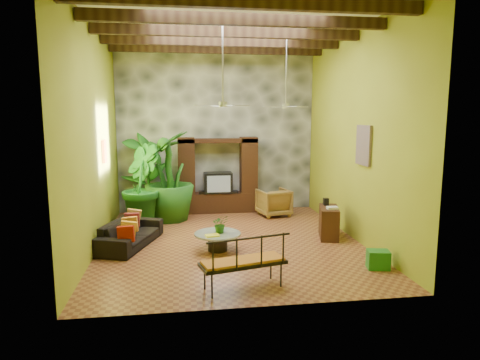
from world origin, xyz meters
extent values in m
plane|color=brown|center=(0.00, 0.00, 0.00)|extent=(7.00, 7.00, 0.00)
cube|color=silver|center=(0.00, 0.00, 5.00)|extent=(6.00, 7.00, 0.02)
cube|color=olive|center=(0.00, 3.50, 2.50)|extent=(6.00, 0.02, 5.00)
cube|color=olive|center=(-3.00, 0.00, 2.50)|extent=(0.02, 7.00, 5.00)
cube|color=olive|center=(3.00, 0.00, 2.50)|extent=(0.02, 7.00, 5.00)
cube|color=#3F4348|center=(0.00, 3.44, 2.50)|extent=(5.98, 0.10, 4.98)
cube|color=#342210|center=(0.00, -2.60, 4.78)|extent=(5.95, 0.16, 0.22)
cube|color=#342210|center=(0.00, -1.30, 4.78)|extent=(5.95, 0.16, 0.22)
cube|color=#342210|center=(0.00, 0.00, 4.78)|extent=(5.95, 0.16, 0.22)
cube|color=#342210|center=(0.00, 1.30, 4.78)|extent=(5.95, 0.16, 0.22)
cube|color=#342210|center=(0.00, 2.60, 4.78)|extent=(5.95, 0.16, 0.22)
cube|color=#331A0E|center=(0.00, 3.14, 0.30)|extent=(2.40, 0.50, 0.60)
cube|color=#331A0E|center=(-0.95, 3.14, 1.30)|extent=(0.50, 0.48, 2.00)
cube|color=#331A0E|center=(0.95, 3.14, 1.30)|extent=(0.50, 0.48, 2.00)
cube|color=#331A0E|center=(0.00, 3.14, 2.20)|extent=(2.40, 0.48, 0.12)
cube|color=black|center=(0.00, 3.12, 0.92)|extent=(0.85, 0.52, 0.62)
cube|color=#8C99A8|center=(0.00, 2.85, 0.92)|extent=(0.70, 0.02, 0.50)
cylinder|color=#B3B3B8|center=(-0.20, -0.40, 4.10)|extent=(0.04, 0.04, 1.80)
cylinder|color=#B3B3B8|center=(-0.20, -0.40, 3.20)|extent=(0.18, 0.18, 0.12)
cube|color=#B3B3B8|center=(0.15, -0.31, 3.18)|extent=(0.58, 0.26, 0.01)
cube|color=#B3B3B8|center=(-0.29, -0.05, 3.18)|extent=(0.26, 0.58, 0.01)
cube|color=#B3B3B8|center=(-0.55, -0.49, 3.18)|extent=(0.58, 0.26, 0.01)
cube|color=#B3B3B8|center=(-0.11, -0.75, 3.18)|extent=(0.26, 0.58, 0.01)
cylinder|color=#B3B3B8|center=(1.60, 1.20, 4.10)|extent=(0.04, 0.04, 1.80)
cylinder|color=#B3B3B8|center=(1.60, 1.20, 3.20)|extent=(0.18, 0.18, 0.12)
cube|color=#B3B3B8|center=(1.95, 1.29, 3.18)|extent=(0.58, 0.26, 0.01)
cube|color=#B3B3B8|center=(1.51, 1.55, 3.18)|extent=(0.26, 0.58, 0.01)
cube|color=#B3B3B8|center=(1.25, 1.11, 3.18)|extent=(0.58, 0.26, 0.01)
cube|color=#B3B3B8|center=(1.69, 0.85, 3.18)|extent=(0.26, 0.58, 0.01)
cube|color=gold|center=(-2.96, 1.00, 2.10)|extent=(0.06, 0.32, 0.55)
cube|color=#275792|center=(2.96, -0.60, 2.30)|extent=(0.06, 0.70, 0.90)
imported|color=black|center=(-2.31, 0.02, 0.30)|extent=(1.43, 2.20, 0.60)
imported|color=olive|center=(1.59, 2.43, 0.40)|extent=(1.03, 1.05, 0.80)
imported|color=#1F681B|center=(-2.13, 3.15, 1.27)|extent=(1.61, 1.45, 2.54)
imported|color=#1A631F|center=(-2.22, 1.84, 1.10)|extent=(1.19, 1.38, 2.21)
imported|color=#1F5A17|center=(-1.46, 2.32, 1.27)|extent=(1.61, 1.61, 2.54)
cylinder|color=black|center=(-0.36, -0.62, 0.18)|extent=(0.43, 0.43, 0.36)
cylinder|color=#ABB6B1|center=(-0.36, -0.62, 0.38)|extent=(1.03, 1.03, 0.04)
imported|color=#215A17|center=(-0.29, -0.59, 0.60)|extent=(0.39, 0.35, 0.40)
cube|color=gold|center=(-0.49, -0.84, 0.42)|extent=(0.32, 0.26, 0.03)
cube|color=black|center=(-0.11, -2.74, 0.45)|extent=(1.57, 0.84, 0.06)
cube|color=orange|center=(-0.11, -2.74, 0.49)|extent=(1.48, 0.78, 0.06)
cube|color=black|center=(-0.11, -3.01, 0.72)|extent=(1.46, 0.40, 0.54)
cube|color=#382411|center=(2.43, 0.01, 0.38)|extent=(0.65, 1.02, 0.75)
cube|color=#217F3D|center=(2.65, -2.18, 0.18)|extent=(0.47, 0.39, 0.36)
camera|label=1|loc=(-1.17, -9.73, 3.01)|focal=32.00mm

